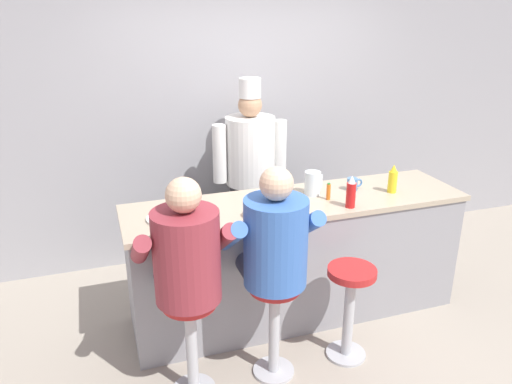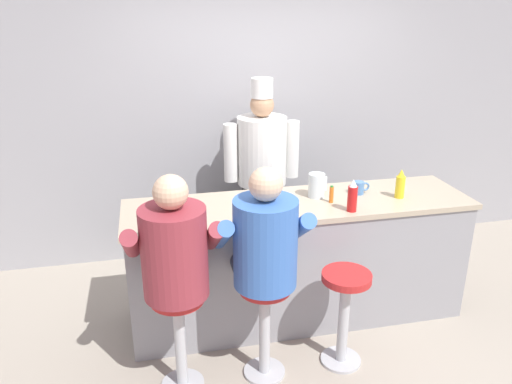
{
  "view_description": "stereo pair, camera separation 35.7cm",
  "coord_description": "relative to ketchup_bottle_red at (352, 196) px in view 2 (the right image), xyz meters",
  "views": [
    {
      "loc": [
        -1.41,
        -2.86,
        2.36
      ],
      "look_at": [
        -0.34,
        0.31,
        1.1
      ],
      "focal_mm": 35.0,
      "sensor_mm": 36.0,
      "label": 1
    },
    {
      "loc": [
        -1.07,
        -2.96,
        2.36
      ],
      "look_at": [
        -0.34,
        0.31,
        1.1
      ],
      "focal_mm": 35.0,
      "sensor_mm": 36.0,
      "label": 2
    }
  ],
  "objects": [
    {
      "name": "ground_plane",
      "position": [
        -0.31,
        -0.1,
        -1.09
      ],
      "size": [
        20.0,
        20.0,
        0.0
      ],
      "primitive_type": "plane",
      "color": "#9E9384"
    },
    {
      "name": "wall_back",
      "position": [
        -0.31,
        1.53,
        0.26
      ],
      "size": [
        10.0,
        0.06,
        2.7
      ],
      "color": "#99999E",
      "rests_on": "ground_plane"
    },
    {
      "name": "diner_counter",
      "position": [
        -0.31,
        0.24,
        -0.6
      ],
      "size": [
        2.61,
        0.68,
        0.98
      ],
      "color": "gray",
      "rests_on": "ground_plane"
    },
    {
      "name": "ketchup_bottle_red",
      "position": [
        0.0,
        0.0,
        0.0
      ],
      "size": [
        0.07,
        0.07,
        0.24
      ],
      "color": "red",
      "rests_on": "diner_counter"
    },
    {
      "name": "mustard_bottle_yellow",
      "position": [
        0.46,
        0.17,
        -0.01
      ],
      "size": [
        0.07,
        0.07,
        0.22
      ],
      "color": "yellow",
      "rests_on": "diner_counter"
    },
    {
      "name": "hot_sauce_bottle_orange",
      "position": [
        -0.08,
        0.19,
        -0.05
      ],
      "size": [
        0.03,
        0.03,
        0.13
      ],
      "color": "orange",
      "rests_on": "diner_counter"
    },
    {
      "name": "water_pitcher_clear",
      "position": [
        -0.15,
        0.32,
        -0.02
      ],
      "size": [
        0.14,
        0.12,
        0.18
      ],
      "color": "silver",
      "rests_on": "diner_counter"
    },
    {
      "name": "breakfast_plate",
      "position": [
        -1.3,
        0.2,
        -0.1
      ],
      "size": [
        0.27,
        0.27,
        0.05
      ],
      "color": "white",
      "rests_on": "diner_counter"
    },
    {
      "name": "cereal_bowl",
      "position": [
        -0.72,
        0.06,
        -0.08
      ],
      "size": [
        0.13,
        0.13,
        0.05
      ],
      "color": "#B24C47",
      "rests_on": "diner_counter"
    },
    {
      "name": "coffee_mug_tan",
      "position": [
        -1.14,
        0.05,
        -0.07
      ],
      "size": [
        0.12,
        0.08,
        0.08
      ],
      "color": "beige",
      "rests_on": "diner_counter"
    },
    {
      "name": "coffee_mug_blue",
      "position": [
        0.19,
        0.31,
        -0.06
      ],
      "size": [
        0.13,
        0.08,
        0.1
      ],
      "color": "#4C7AB2",
      "rests_on": "diner_counter"
    },
    {
      "name": "diner_seated_maroon",
      "position": [
        -1.28,
        -0.35,
        -0.15
      ],
      "size": [
        0.6,
        0.6,
        1.47
      ],
      "color": "#B2B5BA",
      "rests_on": "ground_plane"
    },
    {
      "name": "diner_seated_blue",
      "position": [
        -0.72,
        -0.35,
        -0.15
      ],
      "size": [
        0.61,
        0.6,
        1.47
      ],
      "color": "#B2B5BA",
      "rests_on": "ground_plane"
    },
    {
      "name": "empty_stool_round",
      "position": [
        -0.17,
        -0.38,
        -0.62
      ],
      "size": [
        0.33,
        0.33,
        0.7
      ],
      "color": "#B2B5BA",
      "rests_on": "ground_plane"
    },
    {
      "name": "cook_in_whites_near",
      "position": [
        -0.39,
        1.15,
        -0.12
      ],
      "size": [
        0.69,
        0.44,
        1.77
      ],
      "color": "#232328",
      "rests_on": "ground_plane"
    }
  ]
}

